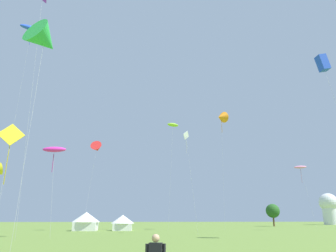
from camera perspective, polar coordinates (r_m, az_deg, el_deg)
The scene contains 14 objects.
kite_red_delta at distance 60.56m, azimuth -13.26°, elevation -4.07°, with size 2.45×3.19×16.57m.
kite_orange_delta at distance 63.85m, azimuth 10.00°, elevation 1.65°, with size 3.21×3.53×23.59m.
kite_lime_parafoil at distance 61.44m, azimuth 0.93°, elevation 0.17°, with size 2.69×2.00×20.75m.
kite_green_delta at distance 28.80m, azimuth -22.27°, elevation 14.81°, with size 3.78×4.27×18.32m.
kite_yellow_diamond at distance 36.50m, azimuth -27.48°, elevation -1.93°, with size 2.59×1.82×12.07m.
kite_blue_box at distance 40.80m, azimuth 27.11°, elevation 10.49°, with size 2.19×2.47×20.76m.
kite_white_diamond at distance 47.57m, azimuth 3.49°, elevation -2.44°, with size 1.69×2.33×15.40m.
kite_pink_parafoil at distance 64.84m, azimuth 23.63°, elevation -7.12°, with size 2.46×2.19×12.08m.
kite_blue_parafoil at distance 66.86m, azimuth -24.31°, elevation 16.38°, with size 4.43×3.36×38.07m.
kite_magenta_parafoil at distance 40.56m, azimuth -20.62°, elevation -4.17°, with size 3.02×2.24×10.89m.
festival_tent_center at distance 59.59m, azimuth -15.18°, elevation -16.76°, with size 5.02×5.02×3.26m.
festival_tent_left at distance 58.88m, azimuth -8.53°, elevation -17.42°, with size 4.24×4.24×2.75m.
observatory_dome at distance 125.29m, azimuth 28.06°, elevation -13.31°, with size 6.40×6.40×10.80m.
tree_distant_left at distance 93.52m, azimuth 19.12°, elevation -14.88°, with size 3.83×3.83×6.08m.
Camera 1 is at (-3.17, -2.50, 2.15)m, focal length 32.37 mm.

